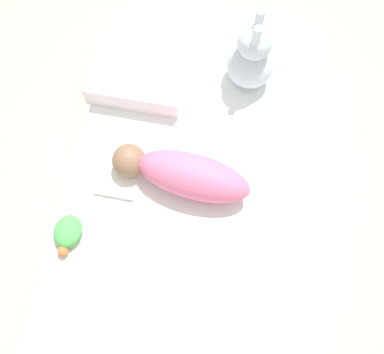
{
  "coord_description": "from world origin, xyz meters",
  "views": [
    {
      "loc": [
        0.6,
        0.12,
        1.78
      ],
      "look_at": [
        0.01,
        0.01,
        0.19
      ],
      "focal_mm": 42.0,
      "sensor_mm": 36.0,
      "label": 1
    }
  ],
  "objects_px": {
    "pillow": "(139,76)",
    "turtle_plush": "(68,232)",
    "bunny_plush": "(252,59)",
    "swaddled_baby": "(184,174)"
  },
  "relations": [
    {
      "from": "pillow",
      "to": "turtle_plush",
      "type": "xyz_separation_m",
      "value": [
        0.69,
        -0.11,
        -0.02
      ]
    },
    {
      "from": "pillow",
      "to": "bunny_plush",
      "type": "xyz_separation_m",
      "value": [
        -0.11,
        0.45,
        0.09
      ]
    },
    {
      "from": "bunny_plush",
      "to": "swaddled_baby",
      "type": "bearing_deg",
      "value": -18.97
    },
    {
      "from": "bunny_plush",
      "to": "turtle_plush",
      "type": "height_order",
      "value": "bunny_plush"
    },
    {
      "from": "swaddled_baby",
      "to": "bunny_plush",
      "type": "bearing_deg",
      "value": -103.24
    },
    {
      "from": "turtle_plush",
      "to": "bunny_plush",
      "type": "bearing_deg",
      "value": 145.24
    },
    {
      "from": "swaddled_baby",
      "to": "turtle_plush",
      "type": "xyz_separation_m",
      "value": [
        0.28,
        -0.38,
        -0.05
      ]
    },
    {
      "from": "pillow",
      "to": "turtle_plush",
      "type": "relative_size",
      "value": 2.52
    },
    {
      "from": "bunny_plush",
      "to": "turtle_plush",
      "type": "distance_m",
      "value": 0.98
    },
    {
      "from": "turtle_plush",
      "to": "swaddled_baby",
      "type": "bearing_deg",
      "value": 126.99
    }
  ]
}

